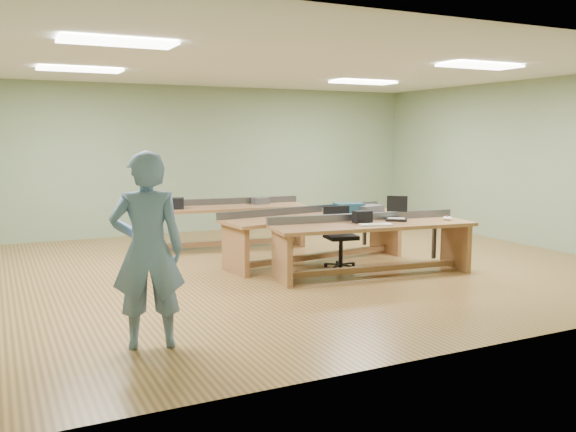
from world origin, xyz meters
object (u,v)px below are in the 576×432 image
at_px(workbench_front, 372,237).
at_px(parts_bin_teal, 349,208).
at_px(workbench_mid, 315,227).
at_px(laptop_base, 396,220).
at_px(parts_bin_grey, 370,209).
at_px(person, 148,251).
at_px(camera_bag, 362,217).
at_px(task_chair, 340,245).
at_px(workbench_back, 223,217).
at_px(drinks_can, 325,212).
at_px(mug, 333,212).

relative_size(workbench_front, parts_bin_teal, 6.88).
height_order(workbench_mid, laptop_base, workbench_mid).
relative_size(parts_bin_teal, parts_bin_grey, 1.02).
xyz_separation_m(person, camera_bag, (3.49, 1.73, -0.09)).
bearing_deg(workbench_mid, person, -146.55).
bearing_deg(task_chair, parts_bin_teal, 57.84).
xyz_separation_m(workbench_front, workbench_back, (-1.20, 2.92, 0.00)).
height_order(parts_bin_teal, drinks_can, parts_bin_teal).
bearing_deg(workbench_mid, drinks_can, -70.78).
relative_size(workbench_front, person, 1.63).
xyz_separation_m(workbench_front, person, (-3.58, -1.61, 0.37)).
distance_m(workbench_back, parts_bin_teal, 2.32).
bearing_deg(mug, parts_bin_teal, 22.60).
distance_m(parts_bin_teal, drinks_can, 0.63).
bearing_deg(parts_bin_grey, workbench_mid, 175.22).
bearing_deg(person, workbench_front, -142.45).
distance_m(workbench_mid, camera_bag, 1.09).
distance_m(workbench_back, laptop_base, 3.31).
bearing_deg(parts_bin_teal, workbench_mid, -173.75).
distance_m(workbench_mid, parts_bin_teal, 0.72).
xyz_separation_m(workbench_front, laptop_base, (0.47, 0.07, 0.21)).
height_order(person, parts_bin_grey, person).
relative_size(task_chair, parts_bin_teal, 2.09).
bearing_deg(camera_bag, person, -148.85).
distance_m(person, drinks_can, 4.24).
bearing_deg(parts_bin_grey, camera_bag, -128.47).
height_order(workbench_front, person, person).
relative_size(parts_bin_grey, drinks_can, 3.24).
height_order(mug, drinks_can, drinks_can).
bearing_deg(workbench_mid, mug, -23.38).
distance_m(workbench_mid, parts_bin_grey, 1.00).
xyz_separation_m(workbench_mid, camera_bag, (0.21, -1.03, 0.28)).
bearing_deg(laptop_base, workbench_front, -132.56).
distance_m(workbench_front, camera_bag, 0.32).
bearing_deg(parts_bin_teal, task_chair, -131.45).
bearing_deg(workbench_front, parts_bin_teal, 80.98).
distance_m(workbench_front, drinks_can, 1.04).
height_order(workbench_front, parts_bin_grey, parts_bin_grey).
bearing_deg(task_chair, person, -137.35).
bearing_deg(parts_bin_teal, person, -144.30).
distance_m(task_chair, mug, 0.63).
xyz_separation_m(workbench_back, laptop_base, (1.68, -2.85, 0.21)).
height_order(workbench_front, workbench_back, same).
bearing_deg(parts_bin_teal, drinks_can, -157.68).
distance_m(workbench_mid, person, 4.30).
bearing_deg(task_chair, drinks_can, 113.49).
bearing_deg(camera_bag, mug, 90.65).
xyz_separation_m(workbench_front, drinks_can, (-0.23, 0.98, 0.26)).
bearing_deg(parts_bin_teal, workbench_front, -106.11).
height_order(workbench_back, person, person).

